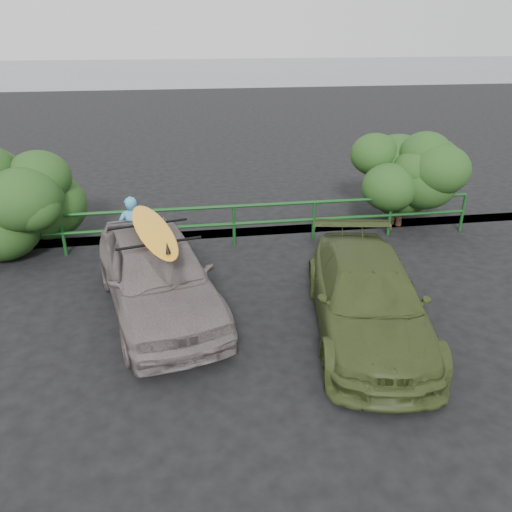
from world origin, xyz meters
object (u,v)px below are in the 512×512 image
Objects in this scene: man at (133,231)px; surfboard at (153,230)px; guardrail at (193,227)px; olive_vehicle at (368,298)px; sedan at (157,274)px.

surfboard is (0.57, -2.20, 0.85)m from man.
guardrail is 3.09× the size of olive_vehicle.
guardrail is 1.53m from man.
olive_vehicle is 3.94m from surfboard.
olive_vehicle is at bearing -32.50° from surfboard.
olive_vehicle is (3.59, -1.27, -0.12)m from sedan.
surfboard reaches higher than sedan.
olive_vehicle is 5.42m from man.
olive_vehicle is 2.85× the size of man.
surfboard is (-3.59, 1.27, 0.99)m from olive_vehicle.
guardrail is 4.92× the size of surfboard.
man is at bearing 150.74° from olive_vehicle.
man is at bearing 91.52° from surfboard.
man reaches higher than guardrail.
guardrail is 3.01m from sedan.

